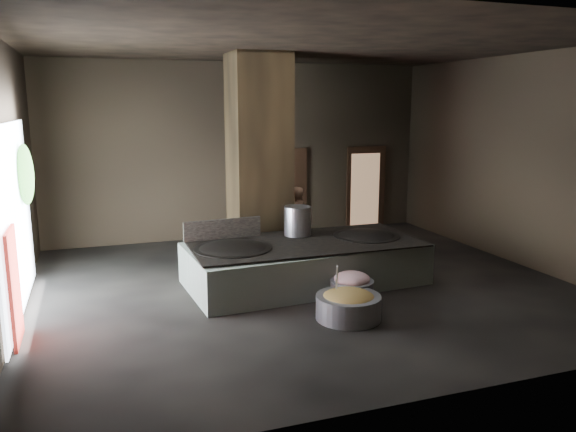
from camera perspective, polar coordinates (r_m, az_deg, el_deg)
name	(u,v)px	position (r m, az deg, el deg)	size (l,w,h in m)	color
floor	(303,288)	(10.96, 1.50, -7.28)	(10.00, 9.00, 0.10)	black
ceiling	(304,41)	(10.46, 1.63, 17.37)	(10.00, 9.00, 0.10)	black
back_wall	(241,151)	(14.79, -4.77, 6.61)	(10.00, 0.10, 4.50)	black
front_wall	(449,213)	(6.47, 16.08, 0.29)	(10.00, 0.10, 4.50)	black
left_wall	(2,181)	(9.88, -27.02, 3.15)	(0.10, 9.00, 4.50)	black
right_wall	(522,161)	(13.13, 22.71, 5.21)	(0.10, 9.00, 4.50)	black
pillar	(259,161)	(12.16, -2.97, 5.65)	(1.20, 1.20, 4.50)	black
hearth_platform	(305,263)	(10.99, 1.72, -4.83)	(4.50, 2.15, 0.78)	silver
platform_cap	(305,242)	(10.88, 1.74, -2.69)	(4.40, 2.11, 0.03)	black
wok_left	(233,253)	(10.43, -5.64, -3.72)	(1.42, 1.42, 0.39)	black
wok_left_rim	(233,249)	(10.41, -5.65, -3.34)	(1.45, 1.45, 0.05)	black
wok_right	(366,240)	(11.48, 7.95, -2.38)	(1.32, 1.32, 0.37)	black
wok_right_rim	(366,236)	(11.46, 7.96, -2.04)	(1.35, 1.35, 0.05)	black
stock_pot	(298,221)	(11.33, 0.98, -0.49)	(0.55, 0.55, 0.59)	#B6B8BF
splash_guard	(223,229)	(11.12, -6.65, -1.31)	(1.56, 0.06, 0.39)	black
cook	(295,222)	(12.72, 0.75, -0.64)	(0.59, 0.38, 1.63)	#8F6349
veg_basin	(348,307)	(9.30, 6.15, -9.18)	(1.06, 1.06, 0.39)	gray
veg_fill	(349,298)	(9.25, 6.17, -8.28)	(0.87, 0.87, 0.27)	olive
ladle	(336,284)	(9.25, 4.95, -6.94)	(0.03, 0.03, 0.84)	#B6B8BF
meat_basin	(352,292)	(9.98, 6.49, -7.67)	(0.76, 0.76, 0.42)	gray
meat_fill	(352,279)	(9.90, 6.53, -6.36)	(0.63, 0.63, 0.24)	#B66D7C
doorway_near	(286,193)	(15.17, -0.21, 2.39)	(1.18, 0.08, 2.38)	black
doorway_near_glow	(284,194)	(15.31, -0.43, 2.28)	(0.80, 0.04, 1.90)	#8C6647
doorway_far	(366,188)	(16.11, 7.89, 2.80)	(1.18, 0.08, 2.38)	black
doorway_far_glow	(365,190)	(16.07, 7.80, 2.60)	(0.88, 0.04, 2.09)	#8C6647
left_opening	(15,219)	(10.16, -26.00, -0.29)	(0.04, 4.20, 3.10)	white
pavilion_sliver	(14,287)	(9.07, -26.05, -6.47)	(0.05, 0.90, 1.70)	maroon
tree_silhouette	(25,175)	(11.14, -25.14, 3.83)	(0.28, 1.10, 1.10)	#194714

